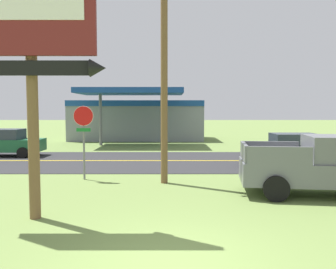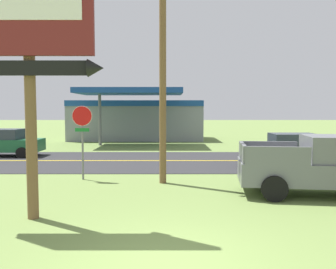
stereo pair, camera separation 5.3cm
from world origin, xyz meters
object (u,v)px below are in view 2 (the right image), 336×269
(car_green_near_lane, at_px, (7,142))
(pickup_grey_parked_on_lawn, at_px, (325,166))
(stop_sign, at_px, (84,129))
(gas_station, at_px, (138,119))
(motel_sign, at_px, (31,30))
(car_black_mid_lane, at_px, (292,150))
(utility_pole, at_px, (164,60))

(car_green_near_lane, bearing_deg, pickup_grey_parked_on_lawn, -33.71)
(stop_sign, bearing_deg, car_green_near_lane, 131.49)
(gas_station, xyz_separation_m, pickup_grey_parked_on_lawn, (7.96, -22.12, -0.98))
(gas_station, relative_size, pickup_grey_parked_on_lawn, 2.22)
(motel_sign, distance_m, car_green_near_lane, 14.54)
(car_black_mid_lane, bearing_deg, motel_sign, -138.02)
(motel_sign, bearing_deg, car_green_near_lane, 116.96)
(gas_station, relative_size, car_green_near_lane, 2.86)
(stop_sign, height_order, pickup_grey_parked_on_lawn, stop_sign)
(motel_sign, bearing_deg, utility_pole, 55.15)
(car_green_near_lane, bearing_deg, car_black_mid_lane, -14.24)
(utility_pole, relative_size, pickup_grey_parked_on_lawn, 1.63)
(gas_station, bearing_deg, car_green_near_lane, -119.20)
(car_black_mid_lane, bearing_deg, utility_pole, -148.18)
(motel_sign, bearing_deg, stop_sign, 89.91)
(utility_pole, distance_m, pickup_grey_parked_on_lawn, 6.72)
(motel_sign, distance_m, stop_sign, 5.95)
(stop_sign, distance_m, pickup_grey_parked_on_lawn, 8.93)
(utility_pole, bearing_deg, pickup_grey_parked_on_lawn, -21.22)
(stop_sign, distance_m, gas_station, 19.44)
(utility_pole, bearing_deg, car_black_mid_lane, 31.82)
(gas_station, relative_size, car_black_mid_lane, 2.86)
(motel_sign, height_order, stop_sign, motel_sign)
(stop_sign, bearing_deg, utility_pole, -11.58)
(car_green_near_lane, bearing_deg, gas_station, 60.80)
(utility_pole, distance_m, gas_station, 20.45)
(gas_station, height_order, car_black_mid_lane, gas_station)
(motel_sign, distance_m, pickup_grey_parked_on_lawn, 9.63)
(utility_pole, relative_size, gas_station, 0.73)
(car_black_mid_lane, bearing_deg, pickup_grey_parked_on_lawn, -99.30)
(pickup_grey_parked_on_lawn, xyz_separation_m, car_black_mid_lane, (0.96, 5.87, -0.13))
(gas_station, bearing_deg, car_black_mid_lane, -61.24)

